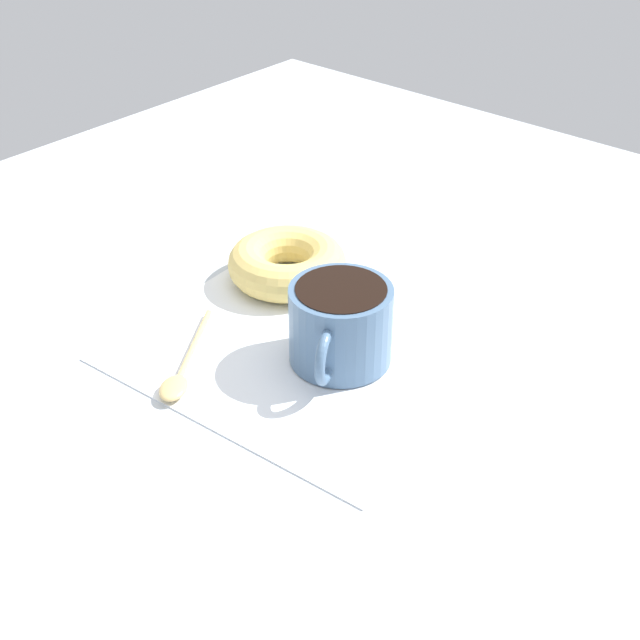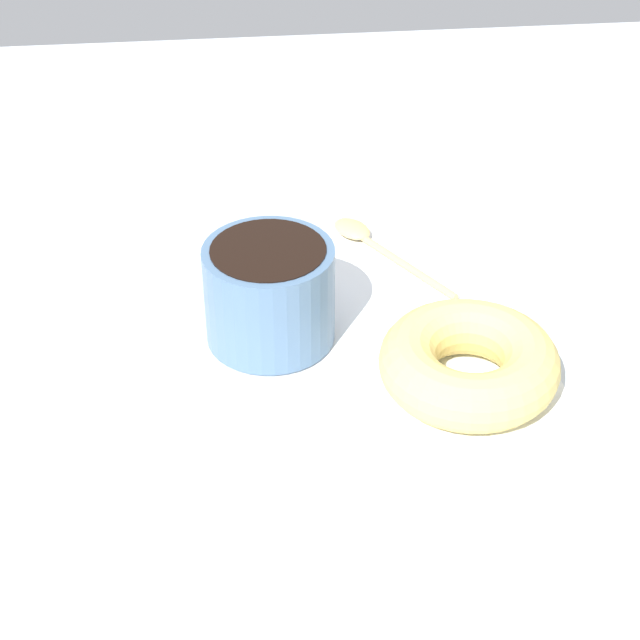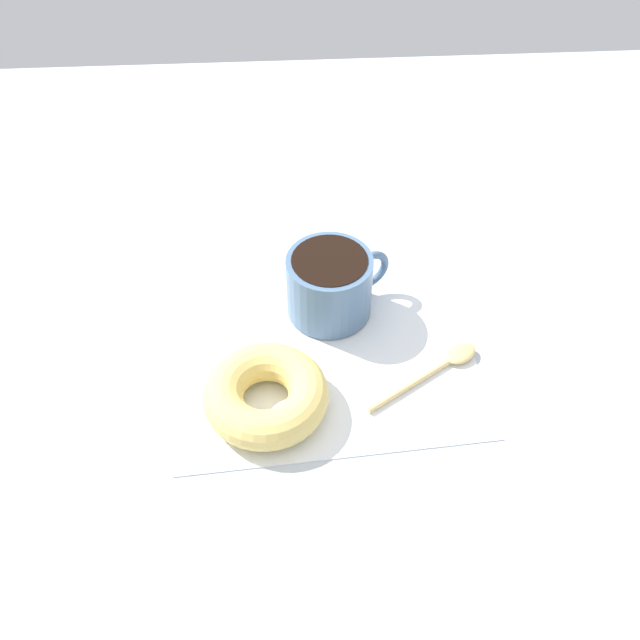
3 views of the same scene
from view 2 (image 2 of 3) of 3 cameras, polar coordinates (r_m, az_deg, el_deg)
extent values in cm
cube|color=#B2BCC6|center=(76.34, -0.52, -2.56)|extent=(120.00, 120.00, 2.00)
cube|color=white|center=(76.62, 0.00, -1.29)|extent=(33.33, 33.33, 0.30)
cylinder|color=slate|center=(75.12, -2.71, 1.39)|extent=(9.23, 9.23, 7.30)
cylinder|color=black|center=(73.20, -2.79, 3.60)|extent=(8.03, 8.03, 0.60)
torus|color=slate|center=(78.83, -4.50, 3.18)|extent=(2.96, 4.89, 4.99)
torus|color=#E5C66B|center=(72.23, 7.96, -2.29)|extent=(12.18, 12.18, 3.92)
ellipsoid|color=#D8B772|center=(88.48, 1.73, 4.88)|extent=(3.96, 4.33, 0.90)
cylinder|color=#D8B772|center=(84.39, 4.63, 2.91)|extent=(6.45, 9.70, 0.56)
camera|label=1|loc=(1.18, -30.09, 33.07)|focal=50.00mm
camera|label=3|loc=(0.81, 49.03, 34.21)|focal=40.00mm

